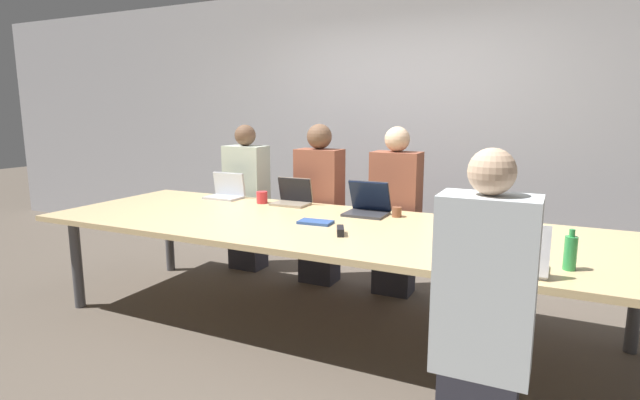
{
  "coord_description": "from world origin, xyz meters",
  "views": [
    {
      "loc": [
        1.44,
        -3.08,
        1.55
      ],
      "look_at": [
        -0.1,
        0.1,
        0.91
      ],
      "focal_mm": 28.0,
      "sensor_mm": 36.0,
      "label": 1
    }
  ],
  "objects": [
    {
      "name": "cup_far_center",
      "position": [
        0.36,
        0.46,
        0.8
      ],
      "size": [
        0.07,
        0.07,
        0.08
      ],
      "color": "brown",
      "rests_on": "conference_table"
    },
    {
      "name": "laptop_near_right",
      "position": [
        1.27,
        -0.55,
        0.84
      ],
      "size": [
        0.31,
        0.25,
        0.26
      ],
      "rotation": [
        0.0,
        0.0,
        3.14
      ],
      "color": "silver",
      "rests_on": "conference_table"
    },
    {
      "name": "ground_plane",
      "position": [
        0.0,
        0.0,
        0.0
      ],
      "size": [
        24.0,
        24.0,
        0.0
      ],
      "primitive_type": "plane",
      "color": "brown"
    },
    {
      "name": "cup_far_midleft",
      "position": [
        -0.85,
        0.49,
        0.81
      ],
      "size": [
        0.09,
        0.09,
        0.1
      ],
      "color": "red",
      "rests_on": "conference_table"
    },
    {
      "name": "notebook",
      "position": [
        -0.09,
        -0.01,
        0.77
      ],
      "size": [
        0.25,
        0.15,
        0.02
      ],
      "rotation": [
        0.0,
        0.0,
        0.07
      ],
      "color": "#2D4C8C",
      "rests_on": "conference_table"
    },
    {
      "name": "bottle_near_right",
      "position": [
        1.52,
        -0.38,
        0.85
      ],
      "size": [
        0.06,
        0.06,
        0.21
      ],
      "color": "green",
      "rests_on": "conference_table"
    },
    {
      "name": "laptop_far_left",
      "position": [
        -1.28,
        0.57,
        0.83
      ],
      "size": [
        0.33,
        0.22,
        0.23
      ],
      "color": "#B7B7BC",
      "rests_on": "conference_table"
    },
    {
      "name": "person_far_midleft",
      "position": [
        -0.48,
        0.87,
        0.7
      ],
      "size": [
        0.4,
        0.24,
        1.43
      ],
      "color": "#2D2D38",
      "rests_on": "ground_plane"
    },
    {
      "name": "person_near_right",
      "position": [
        1.19,
        -1.0,
        0.68
      ],
      "size": [
        0.4,
        0.24,
        1.41
      ],
      "rotation": [
        0.0,
        0.0,
        3.14
      ],
      "color": "#2D2D38",
      "rests_on": "ground_plane"
    },
    {
      "name": "person_far_center",
      "position": [
        0.22,
        0.89,
        0.69
      ],
      "size": [
        0.4,
        0.24,
        1.42
      ],
      "color": "#2D2D38",
      "rests_on": "ground_plane"
    },
    {
      "name": "stapler",
      "position": [
        0.2,
        -0.22,
        0.79
      ],
      "size": [
        0.1,
        0.15,
        0.05
      ],
      "rotation": [
        0.0,
        0.0,
        0.44
      ],
      "color": "black",
      "rests_on": "conference_table"
    },
    {
      "name": "curtain_wall",
      "position": [
        0.0,
        1.88,
        1.4
      ],
      "size": [
        12.0,
        0.06,
        2.8
      ],
      "color": "#ADADB2",
      "rests_on": "ground_plane"
    },
    {
      "name": "laptop_far_midleft",
      "position": [
        -0.58,
        0.56,
        0.83
      ],
      "size": [
        0.31,
        0.22,
        0.23
      ],
      "color": "gray",
      "rests_on": "conference_table"
    },
    {
      "name": "conference_table",
      "position": [
        0.0,
        0.0,
        0.72
      ],
      "size": [
        4.24,
        1.4,
        0.76
      ],
      "color": "#D6B77F",
      "rests_on": "ground_plane"
    },
    {
      "name": "person_far_left",
      "position": [
        -1.3,
        0.92,
        0.69
      ],
      "size": [
        0.4,
        0.24,
        1.42
      ],
      "color": "#2D2D38",
      "rests_on": "ground_plane"
    },
    {
      "name": "laptop_far_center",
      "position": [
        0.13,
        0.45,
        0.84
      ],
      "size": [
        0.32,
        0.27,
        0.26
      ],
      "color": "#333338",
      "rests_on": "conference_table"
    }
  ]
}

